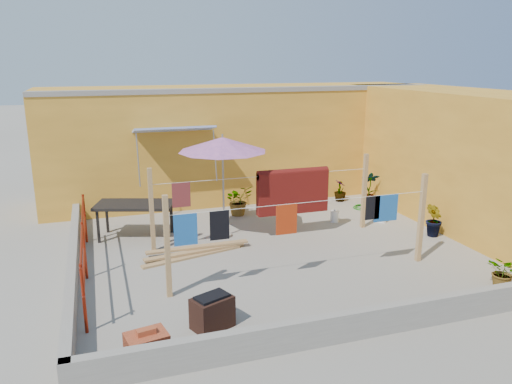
# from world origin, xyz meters

# --- Properties ---
(ground) EXTENTS (80.00, 80.00, 0.00)m
(ground) POSITION_xyz_m (0.00, 0.00, 0.00)
(ground) COLOR #9E998E
(ground) RESTS_ON ground
(wall_back) EXTENTS (11.00, 3.27, 3.21)m
(wall_back) POSITION_xyz_m (0.50, 4.69, 1.61)
(wall_back) COLOR gold
(wall_back) RESTS_ON ground
(wall_right) EXTENTS (2.40, 9.00, 3.20)m
(wall_right) POSITION_xyz_m (5.20, 0.00, 1.60)
(wall_right) COLOR gold
(wall_right) RESTS_ON ground
(parapet_front) EXTENTS (8.30, 0.16, 0.44)m
(parapet_front) POSITION_xyz_m (0.00, -3.58, 0.22)
(parapet_front) COLOR gray
(parapet_front) RESTS_ON ground
(parapet_left) EXTENTS (0.16, 7.30, 0.44)m
(parapet_left) POSITION_xyz_m (-4.08, 0.00, 0.22)
(parapet_left) COLOR gray
(parapet_left) RESTS_ON ground
(red_railing) EXTENTS (0.05, 4.20, 1.10)m
(red_railing) POSITION_xyz_m (-3.85, -0.20, 0.72)
(red_railing) COLOR maroon
(red_railing) RESTS_ON ground
(clothesline_rig) EXTENTS (5.09, 2.35, 1.80)m
(clothesline_rig) POSITION_xyz_m (0.51, 0.55, 1.02)
(clothesline_rig) COLOR tan
(clothesline_rig) RESTS_ON ground
(patio_umbrella) EXTENTS (2.43, 2.43, 2.36)m
(patio_umbrella) POSITION_xyz_m (-0.85, 1.22, 2.12)
(patio_umbrella) COLOR gray
(patio_umbrella) RESTS_ON ground
(outdoor_table) EXTENTS (1.90, 1.35, 0.81)m
(outdoor_table) POSITION_xyz_m (-2.77, 1.78, 0.73)
(outdoor_table) COLOR black
(outdoor_table) RESTS_ON ground
(brick_stack) EXTENTS (0.61, 0.49, 0.47)m
(brick_stack) POSITION_xyz_m (-3.07, -3.20, 0.20)
(brick_stack) COLOR #9B3D23
(brick_stack) RESTS_ON ground
(lumber_pile) EXTENTS (2.32, 0.70, 0.14)m
(lumber_pile) POSITION_xyz_m (-1.70, 0.32, 0.07)
(lumber_pile) COLOR tan
(lumber_pile) RESTS_ON ground
(brazier) EXTENTS (0.70, 0.59, 0.53)m
(brazier) POSITION_xyz_m (-2.04, -2.64, 0.26)
(brazier) COLOR black
(brazier) RESTS_ON ground
(white_basin) EXTENTS (0.49, 0.49, 0.08)m
(white_basin) POSITION_xyz_m (0.16, -3.20, 0.04)
(white_basin) COLOR white
(white_basin) RESTS_ON ground
(water_jug_a) EXTENTS (0.23, 0.23, 0.36)m
(water_jug_a) POSITION_xyz_m (3.17, 1.01, 0.16)
(water_jug_a) COLOR white
(water_jug_a) RESTS_ON ground
(water_jug_b) EXTENTS (0.21, 0.21, 0.33)m
(water_jug_b) POSITION_xyz_m (2.05, 1.39, 0.14)
(water_jug_b) COLOR white
(water_jug_b) RESTS_ON ground
(green_hose) EXTENTS (0.46, 0.46, 0.07)m
(green_hose) POSITION_xyz_m (3.28, 2.21, 0.03)
(green_hose) COLOR #1E771A
(green_hose) RESTS_ON ground
(plant_back_a) EXTENTS (0.82, 0.75, 0.79)m
(plant_back_a) POSITION_xyz_m (-0.07, 2.70, 0.40)
(plant_back_a) COLOR #235B1A
(plant_back_a) RESTS_ON ground
(plant_back_b) EXTENTS (0.38, 0.38, 0.62)m
(plant_back_b) POSITION_xyz_m (3.06, 3.05, 0.31)
(plant_back_b) COLOR #235B1A
(plant_back_b) RESTS_ON ground
(plant_right_a) EXTENTS (0.58, 0.48, 0.94)m
(plant_right_a) POSITION_xyz_m (3.70, 2.53, 0.47)
(plant_right_a) COLOR #235B1A
(plant_right_a) RESTS_ON ground
(plant_right_b) EXTENTS (0.49, 0.54, 0.80)m
(plant_right_b) POSITION_xyz_m (3.70, -0.30, 0.40)
(plant_right_b) COLOR #235B1A
(plant_right_b) RESTS_ON ground
(plant_right_c) EXTENTS (0.52, 0.58, 0.59)m
(plant_right_c) POSITION_xyz_m (3.17, -2.93, 0.30)
(plant_right_c) COLOR #235B1A
(plant_right_c) RESTS_ON ground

